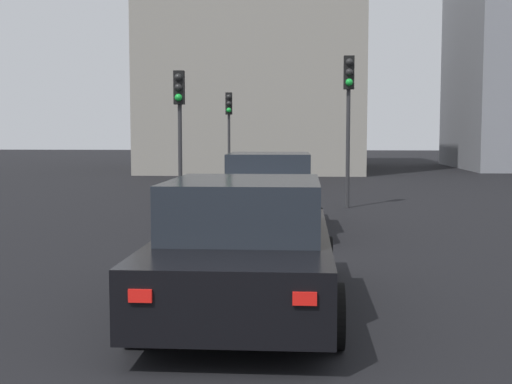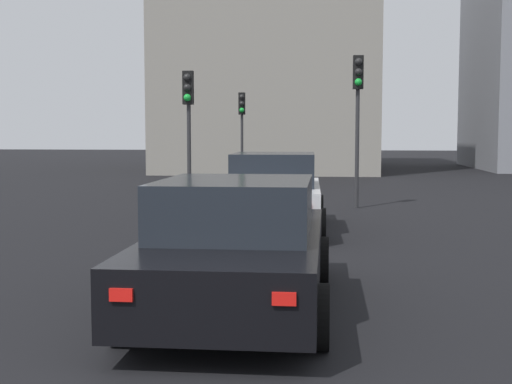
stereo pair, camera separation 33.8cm
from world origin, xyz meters
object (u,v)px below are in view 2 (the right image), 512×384
object	(u,v)px
car_white_lead	(274,194)
car_black_second	(238,246)
traffic_light_far_left	(242,118)
traffic_light_near_left	(358,99)
traffic_light_near_right	(188,110)

from	to	relation	value
car_white_lead	car_black_second	world-z (taller)	car_white_lead
car_black_second	traffic_light_far_left	distance (m)	20.60
car_white_lead	car_black_second	size ratio (longest dim) A/B	0.97
traffic_light_near_left	traffic_light_near_right	bearing A→B (deg)	-84.52
car_white_lead	traffic_light_far_left	distance (m)	14.11
car_black_second	car_white_lead	bearing A→B (deg)	0.66
traffic_light_near_left	traffic_light_far_left	size ratio (longest dim) A/B	1.12
traffic_light_near_left	traffic_light_near_right	xyz separation A→B (m)	(-0.56, 4.57, -0.29)
car_white_lead	car_black_second	xyz separation A→B (m)	(-6.58, -0.11, -0.04)
car_white_lead	traffic_light_near_right	world-z (taller)	traffic_light_near_right
car_white_lead	traffic_light_near_left	distance (m)	5.40
traffic_light_near_left	traffic_light_far_left	xyz separation A→B (m)	(9.21, 4.37, -0.30)
traffic_light_near_right	traffic_light_far_left	world-z (taller)	traffic_light_near_right
traffic_light_near_right	traffic_light_far_left	size ratio (longest dim) A/B	1.00
car_black_second	traffic_light_far_left	xyz separation A→B (m)	(20.34, 2.57, 1.95)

